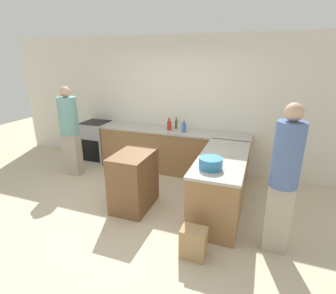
{
  "coord_description": "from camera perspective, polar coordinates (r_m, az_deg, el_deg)",
  "views": [
    {
      "loc": [
        1.66,
        -3.09,
        2.28
      ],
      "look_at": [
        0.33,
        0.57,
        0.94
      ],
      "focal_mm": 28.0,
      "sensor_mm": 36.0,
      "label": 1
    }
  ],
  "objects": [
    {
      "name": "ground_plane",
      "position": [
        4.19,
        -7.09,
        -14.14
      ],
      "size": [
        14.0,
        14.0,
        0.0
      ],
      "primitive_type": "plane",
      "color": "beige"
    },
    {
      "name": "wall_back",
      "position": [
        5.49,
        2.13,
        9.25
      ],
      "size": [
        8.0,
        0.06,
        2.7
      ],
      "color": "silver",
      "rests_on": "ground_plane"
    },
    {
      "name": "counter_back",
      "position": [
        5.42,
        0.95,
        -0.76
      ],
      "size": [
        3.07,
        0.62,
        0.89
      ],
      "color": "olive",
      "rests_on": "ground_plane"
    },
    {
      "name": "counter_peninsula",
      "position": [
        4.12,
        11.48,
        -7.78
      ],
      "size": [
        0.69,
        1.75,
        0.89
      ],
      "color": "olive",
      "rests_on": "ground_plane"
    },
    {
      "name": "range_oven",
      "position": [
        6.23,
        -15.2,
        1.24
      ],
      "size": [
        0.58,
        0.6,
        0.9
      ],
      "color": "#ADADB2",
      "rests_on": "ground_plane"
    },
    {
      "name": "island_table",
      "position": [
        4.15,
        -7.46,
        -7.3
      ],
      "size": [
        0.53,
        0.77,
        0.9
      ],
      "color": "brown",
      "rests_on": "ground_plane"
    },
    {
      "name": "mixing_bowl",
      "position": [
        3.47,
        9.27,
        -3.49
      ],
      "size": [
        0.31,
        0.31,
        0.15
      ],
      "color": "teal",
      "rests_on": "counter_peninsula"
    },
    {
      "name": "olive_oil_bottle",
      "position": [
        5.37,
        1.82,
        5.01
      ],
      "size": [
        0.06,
        0.06,
        0.22
      ],
      "color": "#475B1E",
      "rests_on": "counter_back"
    },
    {
      "name": "water_bottle_blue",
      "position": [
        5.11,
        3.49,
        4.22
      ],
      "size": [
        0.08,
        0.08,
        0.22
      ],
      "color": "#386BB7",
      "rests_on": "counter_back"
    },
    {
      "name": "vinegar_bottle_clear",
      "position": [
        5.31,
        2.34,
        4.7
      ],
      "size": [
        0.06,
        0.06,
        0.2
      ],
      "color": "silver",
      "rests_on": "counter_back"
    },
    {
      "name": "hot_sauce_bottle",
      "position": [
        5.26,
        0.29,
        4.78
      ],
      "size": [
        0.09,
        0.09,
        0.24
      ],
      "color": "red",
      "rests_on": "counter_back"
    },
    {
      "name": "person_by_range",
      "position": [
        5.46,
        -20.61,
        3.79
      ],
      "size": [
        0.36,
        0.36,
        1.77
      ],
      "color": "#ADA38E",
      "rests_on": "ground_plane"
    },
    {
      "name": "person_at_peninsula",
      "position": [
        3.26,
        23.96,
        -5.7
      ],
      "size": [
        0.32,
        0.32,
        1.83
      ],
      "color": "#ADA38E",
      "rests_on": "ground_plane"
    },
    {
      "name": "paper_bag",
      "position": [
        3.32,
        5.56,
        -20.03
      ],
      "size": [
        0.3,
        0.22,
        0.38
      ],
      "color": "#A88456",
      "rests_on": "ground_plane"
    }
  ]
}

